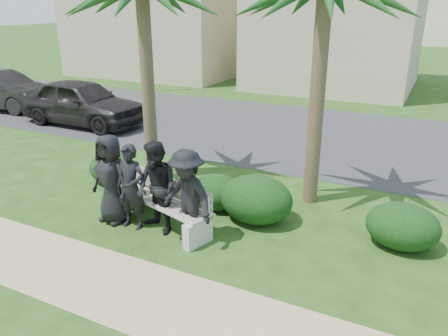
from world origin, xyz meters
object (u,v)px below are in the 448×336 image
at_px(man_d, 187,197).
at_px(car_a, 82,102).
at_px(man_a, 111,179).
at_px(street_lamp, 146,31).
at_px(man_b, 131,187).
at_px(car_b, 2,91).
at_px(park_bench, 156,203).
at_px(man_c, 157,188).

distance_m(man_d, car_a, 9.66).
relative_size(man_a, car_a, 0.38).
bearing_deg(car_a, street_lamp, 15.20).
bearing_deg(man_b, car_b, 147.48).
height_order(street_lamp, man_d, street_lamp).
xyz_separation_m(street_lamp, car_a, (1.70, -6.45, -2.11)).
relative_size(park_bench, car_a, 0.58).
height_order(man_b, man_c, man_c).
distance_m(street_lamp, man_c, 15.04).
bearing_deg(street_lamp, man_d, -51.61).
bearing_deg(man_c, man_d, 13.88).
height_order(man_c, car_b, man_c).
relative_size(man_a, man_b, 1.07).
height_order(street_lamp, park_bench, street_lamp).
bearing_deg(man_c, car_a, 161.74).
bearing_deg(car_b, man_c, -121.85).
distance_m(man_d, car_b, 14.03).
xyz_separation_m(park_bench, car_a, (-6.89, 5.26, 0.41)).
xyz_separation_m(man_b, man_d, (1.27, 0.00, 0.05)).
height_order(street_lamp, man_a, street_lamp).
relative_size(street_lamp, man_c, 2.35).
relative_size(man_a, car_b, 0.39).
height_order(park_bench, man_b, man_b).
bearing_deg(street_lamp, car_a, -75.27).
bearing_deg(car_b, man_d, -120.83).
xyz_separation_m(street_lamp, man_c, (8.85, -11.99, -2.03)).
bearing_deg(man_a, park_bench, 29.69).
bearing_deg(car_b, man_a, -124.22).
xyz_separation_m(street_lamp, man_a, (7.76, -12.02, -2.02)).
relative_size(man_b, man_c, 0.94).
distance_m(park_bench, car_b, 13.01).
bearing_deg(car_a, park_bench, -126.88).
xyz_separation_m(street_lamp, car_b, (-3.12, -6.06, -2.16)).
bearing_deg(man_d, park_bench, 176.05).
bearing_deg(car_b, street_lamp, -32.78).
xyz_separation_m(man_d, car_b, (-12.68, 5.99, -0.12)).
xyz_separation_m(street_lamp, park_bench, (8.59, -11.71, -2.52)).
xyz_separation_m(man_a, man_d, (1.79, -0.03, -0.01)).
height_order(man_d, car_b, man_d).
relative_size(man_b, man_d, 0.95).
relative_size(man_b, car_b, 0.36).
height_order(park_bench, car_b, car_b).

